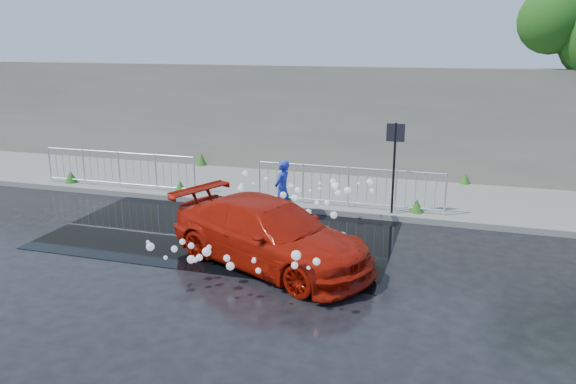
# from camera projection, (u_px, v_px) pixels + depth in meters

# --- Properties ---
(ground) EXTENTS (90.00, 90.00, 0.00)m
(ground) POSITION_uv_depth(u_px,v_px,m) (190.00, 242.00, 12.84)
(ground) COLOR black
(ground) RESTS_ON ground
(pavement) EXTENTS (30.00, 4.00, 0.15)m
(pavement) POSITION_uv_depth(u_px,v_px,m) (263.00, 186.00, 17.43)
(pavement) COLOR slate
(pavement) RESTS_ON ground
(curb) EXTENTS (30.00, 0.25, 0.16)m
(curb) POSITION_uv_depth(u_px,v_px,m) (239.00, 203.00, 15.58)
(curb) COLOR slate
(curb) RESTS_ON ground
(retaining_wall) EXTENTS (30.00, 0.60, 3.50)m
(retaining_wall) POSITION_uv_depth(u_px,v_px,m) (284.00, 118.00, 18.97)
(retaining_wall) COLOR #625F53
(retaining_wall) RESTS_ON pavement
(puddle) EXTENTS (8.00, 5.00, 0.01)m
(puddle) POSITION_uv_depth(u_px,v_px,m) (227.00, 230.00, 13.62)
(puddle) COLOR black
(puddle) RESTS_ON ground
(sign_post) EXTENTS (0.45, 0.06, 2.50)m
(sign_post) POSITION_uv_depth(u_px,v_px,m) (395.00, 153.00, 14.05)
(sign_post) COLOR black
(sign_post) RESTS_ON ground
(railing_left) EXTENTS (5.05, 0.05, 1.10)m
(railing_left) POSITION_uv_depth(u_px,v_px,m) (119.00, 168.00, 16.87)
(railing_left) COLOR silver
(railing_left) RESTS_ON pavement
(railing_right) EXTENTS (5.05, 0.05, 1.10)m
(railing_right) POSITION_uv_depth(u_px,v_px,m) (348.00, 186.00, 14.88)
(railing_right) COLOR silver
(railing_right) RESTS_ON pavement
(weeds) EXTENTS (12.17, 3.93, 0.42)m
(weeds) POSITION_uv_depth(u_px,v_px,m) (247.00, 181.00, 17.03)
(weeds) COLOR #245717
(weeds) RESTS_ON pavement
(water_spray) EXTENTS (3.52, 5.39, 1.02)m
(water_spray) POSITION_uv_depth(u_px,v_px,m) (283.00, 214.00, 12.39)
(water_spray) COLOR white
(water_spray) RESTS_ON ground
(red_car) EXTENTS (4.97, 3.57, 1.34)m
(red_car) POSITION_uv_depth(u_px,v_px,m) (270.00, 234.00, 11.41)
(red_car) COLOR #A51406
(red_car) RESTS_ON ground
(person) EXTENTS (0.47, 0.62, 1.55)m
(person) POSITION_uv_depth(u_px,v_px,m) (282.00, 190.00, 14.32)
(person) COLOR #2331AF
(person) RESTS_ON ground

